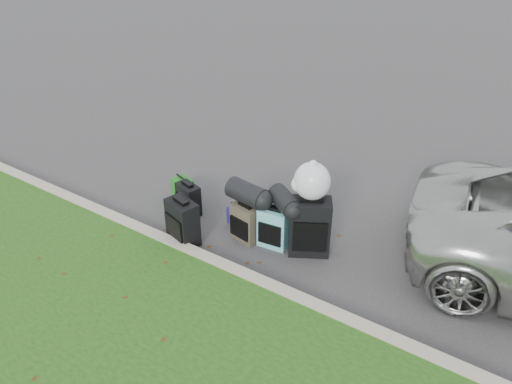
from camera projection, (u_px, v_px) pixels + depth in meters
The scene contains 12 objects.
ground at pixel (254, 231), 7.42m from camera, with size 120.00×120.00×0.00m, color #383535.
curb at pixel (213, 263), 6.67m from camera, with size 120.00×0.18×0.15m, color #9E937F.
suitcase_small_black at pixel (189, 199), 7.73m from camera, with size 0.40×0.22×0.50m, color black.
suitcase_large_black_left at pixel (183, 222), 7.03m from camera, with size 0.47×0.28×0.68m, color black.
suitcase_olive at pixel (246, 223), 7.13m from camera, with size 0.41×0.25×0.56m, color #373224.
suitcase_teal at pixel (274, 228), 6.99m from camera, with size 0.42×0.25×0.59m, color teal.
suitcase_large_black_right at pixel (310, 227), 6.80m from camera, with size 0.56×0.33×0.83m, color black.
tote_green at pixel (183, 189), 8.13m from camera, with size 0.32×0.25×0.36m, color #1B7219.
tote_navy at pixel (237, 215), 7.54m from camera, with size 0.26×0.20×0.28m, color navy.
duffel_left at pixel (247, 193), 6.98m from camera, with size 0.31×0.31×0.58m, color black.
duffel_right at pixel (285, 201), 6.77m from camera, with size 0.28×0.28×0.50m, color black.
trash_bag at pixel (312, 181), 6.53m from camera, with size 0.50×0.50×0.50m, color white.
Camera 1 is at (3.36, -5.05, 4.32)m, focal length 35.00 mm.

